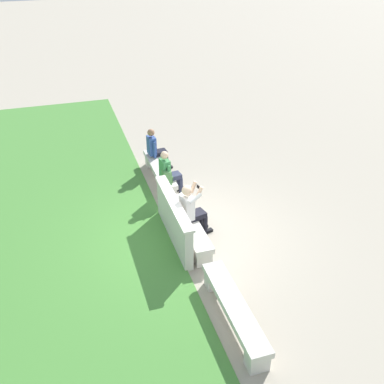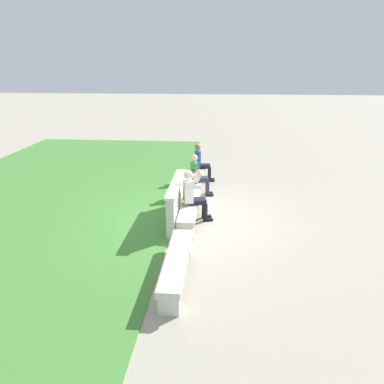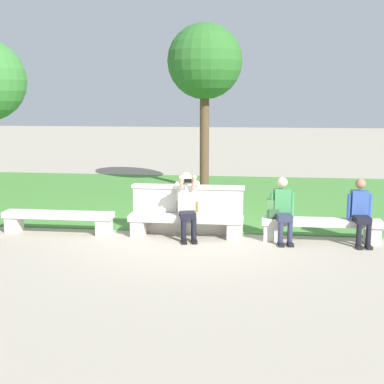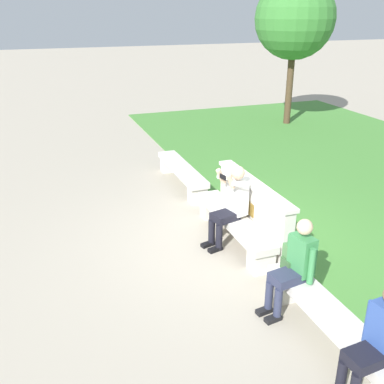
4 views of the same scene
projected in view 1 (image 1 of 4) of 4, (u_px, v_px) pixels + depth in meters
ground_plane at (189, 236)px, 10.17m from camera, size 80.00×80.00×0.00m
bench_main at (234, 309)px, 7.82m from camera, size 2.32×0.40×0.45m
bench_near at (189, 225)px, 10.01m from camera, size 2.32×0.40×0.45m
bench_mid at (160, 171)px, 12.21m from camera, size 2.32×0.40×0.45m
backrest_wall_with_plaque at (174, 220)px, 9.82m from camera, size 2.34×0.24×1.01m
person_photographer at (191, 208)px, 9.84m from camera, size 0.53×0.78×1.32m
person_distant at (169, 172)px, 11.42m from camera, size 0.48×0.71×1.26m
person_companion at (155, 148)px, 12.63m from camera, size 0.48×0.69×1.26m
backpack at (167, 177)px, 11.28m from camera, size 0.28×0.24×0.43m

